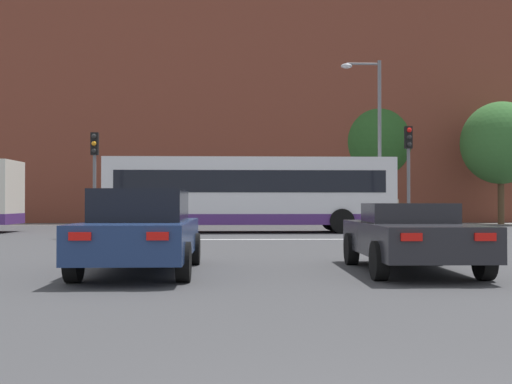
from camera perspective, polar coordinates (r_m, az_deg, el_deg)
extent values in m
cube|color=silver|center=(21.77, -0.04, -4.23)|extent=(9.01, 0.30, 0.01)
cube|color=gray|center=(36.51, -0.91, -2.89)|extent=(70.01, 2.50, 0.01)
cube|color=brown|center=(46.70, -1.05, 7.08)|extent=(33.43, 14.22, 15.52)
cube|color=navy|center=(11.71, -10.14, -4.03)|extent=(1.80, 4.56, 0.61)
cube|color=black|center=(11.65, -10.16, -1.17)|extent=(1.54, 2.05, 0.57)
cylinder|color=black|center=(13.27, -12.98, -4.97)|extent=(0.22, 0.64, 0.64)
cylinder|color=black|center=(13.05, -5.51, -5.06)|extent=(0.22, 0.64, 0.64)
cylinder|color=black|center=(10.51, -15.90, -6.03)|extent=(0.22, 0.64, 0.64)
cylinder|color=black|center=(10.24, -6.46, -6.19)|extent=(0.22, 0.64, 0.64)
cube|color=red|center=(9.55, -15.39, -3.82)|extent=(0.32, 0.05, 0.12)
cube|color=red|center=(9.36, -8.73, -3.90)|extent=(0.32, 0.05, 0.12)
cube|color=#232328|center=(12.03, 13.57, -4.03)|extent=(1.85, 4.27, 0.57)
cube|color=#232328|center=(12.12, 13.43, -1.82)|extent=(1.55, 1.30, 0.36)
cylinder|color=black|center=(13.15, 8.47, -5.02)|extent=(0.23, 0.64, 0.64)
cylinder|color=black|center=(13.55, 15.66, -4.87)|extent=(0.23, 0.64, 0.64)
cylinder|color=black|center=(10.58, 10.90, -6.01)|extent=(0.23, 0.64, 0.64)
cylinder|color=black|center=(11.07, 19.65, -5.75)|extent=(0.23, 0.64, 0.64)
cube|color=red|center=(9.82, 13.65, -3.91)|extent=(0.32, 0.05, 0.12)
cube|color=red|center=(10.16, 19.71, -3.78)|extent=(0.32, 0.05, 0.12)
cube|color=silver|center=(27.00, -0.56, 0.07)|extent=(11.92, 2.52, 2.76)
cube|color=#4C2870|center=(27.00, -0.56, -2.39)|extent=(11.94, 2.54, 0.44)
cube|color=black|center=(27.01, -0.56, 0.88)|extent=(10.97, 2.55, 0.90)
cylinder|color=black|center=(25.95, -8.68, -2.59)|extent=(1.00, 0.28, 1.00)
cylinder|color=black|center=(28.35, -8.13, -2.45)|extent=(1.00, 0.28, 1.00)
cylinder|color=black|center=(26.17, 7.64, -2.58)|extent=(1.00, 0.28, 1.00)
cylinder|color=black|center=(28.55, 6.81, -2.44)|extent=(1.00, 0.28, 1.00)
cylinder|color=slate|center=(23.40, -14.17, -0.38)|extent=(0.12, 0.12, 2.94)
cube|color=black|center=(23.49, -14.15, 4.18)|extent=(0.26, 0.20, 0.80)
sphere|color=black|center=(23.39, -14.21, 4.83)|extent=(0.17, 0.17, 0.17)
sphere|color=orange|center=(23.37, -14.22, 4.21)|extent=(0.17, 0.17, 0.17)
sphere|color=black|center=(23.35, -14.22, 3.58)|extent=(0.17, 0.17, 0.17)
cylinder|color=slate|center=(23.68, 13.41, -0.08)|extent=(0.12, 0.12, 3.20)
cube|color=black|center=(23.79, 13.39, 4.74)|extent=(0.26, 0.20, 0.80)
sphere|color=red|center=(23.69, 13.47, 5.38)|extent=(0.17, 0.17, 0.17)
sphere|color=black|center=(23.67, 13.47, 4.77)|extent=(0.17, 0.17, 0.17)
sphere|color=black|center=(23.64, 13.48, 4.15)|extent=(0.17, 0.17, 0.17)
cylinder|color=slate|center=(29.06, 10.93, 4.08)|extent=(0.16, 0.16, 7.57)
cylinder|color=slate|center=(29.44, 9.49, 11.17)|extent=(1.47, 0.10, 0.10)
ellipsoid|color=#B2B2B7|center=(29.28, 8.05, 11.03)|extent=(0.50, 0.36, 0.22)
cylinder|color=brown|center=(36.71, -12.38, -2.25)|extent=(0.13, 0.13, 0.79)
cylinder|color=brown|center=(36.85, -12.23, -2.24)|extent=(0.13, 0.13, 0.79)
cube|color=tan|center=(36.77, -12.30, -1.14)|extent=(0.37, 0.46, 0.63)
sphere|color=tan|center=(36.77, -12.30, -0.46)|extent=(0.24, 0.24, 0.24)
cylinder|color=brown|center=(37.45, 12.26, -2.22)|extent=(0.13, 0.13, 0.80)
cylinder|color=brown|center=(37.29, 12.35, -2.22)|extent=(0.13, 0.13, 0.80)
cube|color=tan|center=(37.36, 12.30, -1.11)|extent=(0.27, 0.43, 0.64)
sphere|color=tan|center=(37.36, 12.30, -0.44)|extent=(0.24, 0.24, 0.24)
cylinder|color=#4C3823|center=(39.05, 20.95, -0.69)|extent=(0.36, 0.36, 2.75)
ellipsoid|color=#33662D|center=(39.19, 20.92, 4.10)|extent=(4.47, 4.47, 4.70)
cylinder|color=#4C3823|center=(42.28, 10.29, -0.94)|extent=(0.36, 0.36, 2.47)
ellipsoid|color=#285623|center=(42.45, 10.28, 4.11)|extent=(5.88, 5.88, 6.18)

